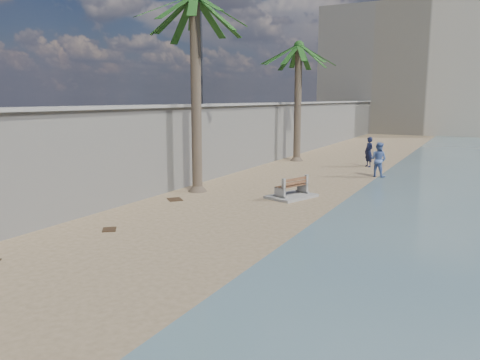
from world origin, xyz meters
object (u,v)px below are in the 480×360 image
(palm_back, at_px, (299,48))
(person_a, at_px, (369,150))
(person_b, at_px, (378,158))
(palm_mid, at_px, (195,0))
(bench_far, at_px, (291,189))

(palm_back, xyz_separation_m, person_a, (4.58, -0.58, -5.90))
(palm_back, xyz_separation_m, person_b, (5.77, -3.85, -5.93))
(palm_mid, xyz_separation_m, person_b, (5.94, 7.34, -6.70))
(palm_back, height_order, person_b, palm_back)
(person_b, bearing_deg, palm_mid, 66.28)
(person_b, bearing_deg, bench_far, 88.66)
(person_a, height_order, person_b, person_a)
(bench_far, relative_size, person_b, 1.14)
(bench_far, relative_size, palm_mid, 0.25)
(person_b, bearing_deg, palm_back, -18.44)
(palm_mid, distance_m, person_b, 11.57)
(palm_mid, bearing_deg, person_a, 65.88)
(bench_far, height_order, person_a, person_a)
(palm_mid, height_order, person_a, palm_mid)
(palm_mid, relative_size, palm_back, 1.10)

